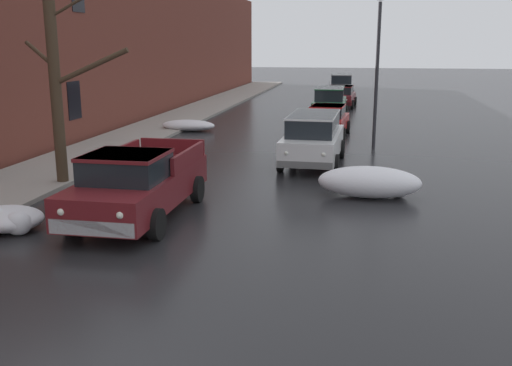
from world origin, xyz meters
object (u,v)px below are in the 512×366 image
object	(u,v)px
suv_green_parked_far_down_block	(330,102)
suv_white_parked_kerbside_close	(313,137)
sedan_maroon_queued_behind_truck	(340,96)
suv_grey_at_far_intersection	(341,85)
street_lamp_post	(377,65)
pickup_truck_maroon_approaching_near_lane	(137,184)
sedan_red_parked_kerbside_mid	(327,120)
bare_tree_second_along_sidewalk	(57,70)

from	to	relation	value
suv_green_parked_far_down_block	suv_white_parked_kerbside_close	bearing A→B (deg)	-89.26
suv_white_parked_kerbside_close	suv_green_parked_far_down_block	bearing A→B (deg)	90.74
sedan_maroon_queued_behind_truck	suv_grey_at_far_intersection	bearing A→B (deg)	92.19
street_lamp_post	sedan_maroon_queued_behind_truck	bearing A→B (deg)	97.24
suv_white_parked_kerbside_close	suv_green_parked_far_down_block	distance (m)	12.73
suv_white_parked_kerbside_close	pickup_truck_maroon_approaching_near_lane	bearing A→B (deg)	-116.61
suv_white_parked_kerbside_close	sedan_red_parked_kerbside_mid	bearing A→B (deg)	89.29
suv_white_parked_kerbside_close	suv_grey_at_far_intersection	bearing A→B (deg)	90.26
pickup_truck_maroon_approaching_near_lane	suv_white_parked_kerbside_close	bearing A→B (deg)	63.39
sedan_red_parked_kerbside_mid	suv_grey_at_far_intersection	bearing A→B (deg)	90.57
sedan_red_parked_kerbside_mid	sedan_maroon_queued_behind_truck	xyz separation A→B (m)	(0.09, 12.89, 0.00)
pickup_truck_maroon_approaching_near_lane	street_lamp_post	world-z (taller)	street_lamp_post
street_lamp_post	suv_grey_at_far_intersection	bearing A→B (deg)	95.62
sedan_maroon_queued_behind_truck	street_lamp_post	bearing A→B (deg)	-82.76
bare_tree_second_along_sidewalk	pickup_truck_maroon_approaching_near_lane	world-z (taller)	bare_tree_second_along_sidewalk
sedan_maroon_queued_behind_truck	suv_grey_at_far_intersection	distance (m)	7.59
sedan_red_parked_kerbside_mid	bare_tree_second_along_sidewalk	bearing A→B (deg)	-123.00
bare_tree_second_along_sidewalk	sedan_red_parked_kerbside_mid	world-z (taller)	bare_tree_second_along_sidewalk
suv_white_parked_kerbside_close	sedan_maroon_queued_behind_truck	xyz separation A→B (m)	(0.17, 19.62, -0.24)
sedan_red_parked_kerbside_mid	street_lamp_post	xyz separation A→B (m)	(2.11, -3.02, 2.64)
sedan_maroon_queued_behind_truck	street_lamp_post	xyz separation A→B (m)	(2.02, -15.91, 2.64)
sedan_red_parked_kerbside_mid	sedan_maroon_queued_behind_truck	world-z (taller)	same
suv_white_parked_kerbside_close	sedan_maroon_queued_behind_truck	distance (m)	19.63
suv_white_parked_kerbside_close	suv_grey_at_far_intersection	size ratio (longest dim) A/B	1.05
suv_white_parked_kerbside_close	street_lamp_post	size ratio (longest dim) A/B	0.80
pickup_truck_maroon_approaching_near_lane	suv_green_parked_far_down_block	world-z (taller)	suv_green_parked_far_down_block
suv_grey_at_far_intersection	sedan_red_parked_kerbside_mid	bearing A→B (deg)	-89.43
suv_green_parked_far_down_block	street_lamp_post	bearing A→B (deg)	-75.37
sedan_red_parked_kerbside_mid	suv_white_parked_kerbside_close	bearing A→B (deg)	-90.71
sedan_maroon_queued_behind_truck	bare_tree_second_along_sidewalk	bearing A→B (deg)	-107.02
sedan_maroon_queued_behind_truck	pickup_truck_maroon_approaching_near_lane	bearing A→B (deg)	-98.15
suv_white_parked_kerbside_close	street_lamp_post	world-z (taller)	street_lamp_post
pickup_truck_maroon_approaching_near_lane	suv_green_parked_far_down_block	size ratio (longest dim) A/B	1.17
pickup_truck_maroon_approaching_near_lane	street_lamp_post	size ratio (longest dim) A/B	0.89
suv_white_parked_kerbside_close	suv_grey_at_far_intersection	world-z (taller)	same
street_lamp_post	suv_green_parked_far_down_block	bearing A→B (deg)	104.63
suv_green_parked_far_down_block	suv_grey_at_far_intersection	distance (m)	14.47
pickup_truck_maroon_approaching_near_lane	sedan_maroon_queued_behind_truck	size ratio (longest dim) A/B	1.31
suv_green_parked_far_down_block	street_lamp_post	distance (m)	9.63
suv_grey_at_far_intersection	bare_tree_second_along_sidewalk	bearing A→B (deg)	-102.62
suv_white_parked_kerbside_close	suv_grey_at_far_intersection	distance (m)	27.20
bare_tree_second_along_sidewalk	suv_white_parked_kerbside_close	distance (m)	8.87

